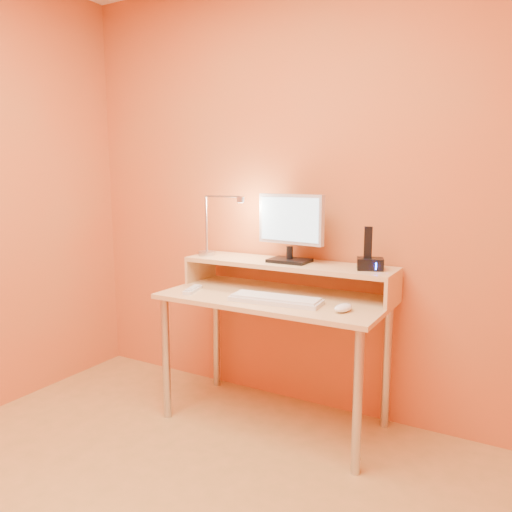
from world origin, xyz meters
The scene contains 25 objects.
wall_back centered at (0.00, 1.50, 1.25)m, with size 3.00×0.04×2.50m, color #D75722.
desk_leg_fl centered at (-0.55, 0.93, 0.35)m, with size 0.04×0.04×0.69m, color #B4B4B7.
desk_leg_fr centered at (0.55, 0.93, 0.35)m, with size 0.04×0.04×0.69m, color #B4B4B7.
desk_leg_bl centered at (-0.55, 1.43, 0.35)m, with size 0.04×0.04×0.69m, color #B4B4B7.
desk_leg_br centered at (0.55, 1.43, 0.35)m, with size 0.04×0.04×0.69m, color #B4B4B7.
desk_lower centered at (0.00, 1.18, 0.71)m, with size 1.20×0.60×0.03m, color tan.
shelf_riser_left centered at (-0.59, 1.33, 0.79)m, with size 0.02×0.30×0.14m, color tan.
shelf_riser_right centered at (0.59, 1.33, 0.79)m, with size 0.02×0.30×0.14m, color tan.
desk_shelf centered at (0.00, 1.33, 0.87)m, with size 1.20×0.30×0.03m, color tan.
monitor_foot centered at (0.01, 1.33, 0.89)m, with size 0.22×0.16×0.02m, color black.
monitor_neck centered at (0.01, 1.33, 0.93)m, with size 0.04×0.04×0.07m, color black.
monitor_panel centered at (0.01, 1.34, 1.12)m, with size 0.40×0.04×0.27m, color #BBBBC3.
monitor_back centered at (0.01, 1.36, 1.12)m, with size 0.36×0.01×0.23m, color black.
monitor_screen centered at (0.01, 1.32, 1.12)m, with size 0.36×0.00×0.24m, color #9BCAE3.
lamp_base centered at (-0.52, 1.30, 0.89)m, with size 0.10×0.10×0.03m, color #B4B4B7.
lamp_post centered at (-0.52, 1.30, 1.07)m, with size 0.01×0.01×0.33m, color #B4B4B7.
lamp_arm centered at (-0.40, 1.30, 1.24)m, with size 0.01×0.01×0.24m, color #B4B4B7.
lamp_head centered at (-0.28, 1.30, 1.22)m, with size 0.04×0.04×0.03m, color #B4B4B7.
lamp_bulb centered at (-0.28, 1.30, 1.20)m, with size 0.03×0.03×0.00m, color #FFEAC6.
phone_dock centered at (0.47, 1.33, 0.91)m, with size 0.13×0.10×0.06m, color black.
phone_handset centered at (0.45, 1.33, 1.02)m, with size 0.04×0.03×0.16m, color black.
phone_led centered at (0.51, 1.28, 0.91)m, with size 0.01×0.00×0.04m, color blue.
keyboard centered at (0.07, 1.06, 0.73)m, with size 0.47×0.15×0.02m, color silver.
mouse centered at (0.43, 1.06, 0.74)m, with size 0.07×0.12×0.04m, color white.
remote_control centered at (-0.44, 1.04, 0.73)m, with size 0.05×0.18×0.02m, color silver.
Camera 1 is at (1.18, -1.10, 1.35)m, focal length 34.63 mm.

